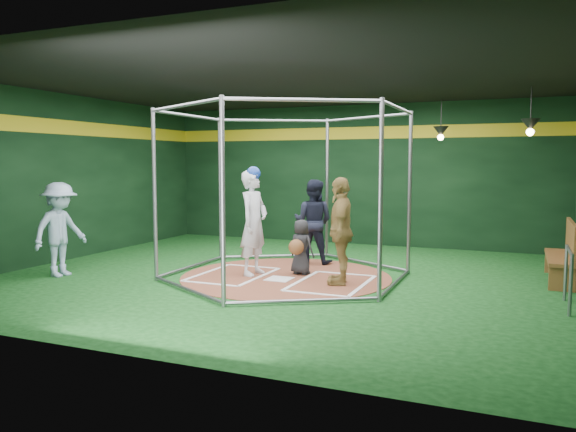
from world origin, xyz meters
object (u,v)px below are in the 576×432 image
at_px(batter_figure, 254,221).
at_px(umpire, 313,221).
at_px(dugout_bench, 565,251).
at_px(visitor_leopard, 341,231).

relative_size(batter_figure, umpire, 1.16).
bearing_deg(batter_figure, umpire, 68.99).
bearing_deg(dugout_bench, visitor_leopard, -154.51).
bearing_deg(visitor_leopard, dugout_bench, 101.15).
height_order(visitor_leopard, umpire, visitor_leopard).
height_order(batter_figure, dugout_bench, batter_figure).
bearing_deg(umpire, batter_figure, 66.95).
distance_m(batter_figure, visitor_leopard, 1.71).
xyz_separation_m(visitor_leopard, dugout_bench, (3.53, 1.68, -0.38)).
xyz_separation_m(batter_figure, visitor_leopard, (1.70, -0.14, -0.08)).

